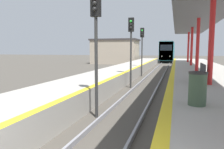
{
  "coord_description": "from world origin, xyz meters",
  "views": [
    {
      "loc": [
        1.86,
        -2.35,
        2.56
      ],
      "look_at": [
        -3.9,
        17.25,
        0.26
      ],
      "focal_mm": 35.0,
      "sensor_mm": 36.0,
      "label": 1
    }
  ],
  "objects_px": {
    "train": "(168,51)",
    "signal_far": "(142,43)",
    "signal_near": "(96,31)",
    "trash_bin": "(198,89)",
    "bench": "(200,72)",
    "signal_mid": "(131,39)"
  },
  "relations": [
    {
      "from": "train",
      "to": "signal_far",
      "type": "height_order",
      "value": "signal_far"
    },
    {
      "from": "signal_near",
      "to": "trash_bin",
      "type": "xyz_separation_m",
      "value": [
        3.46,
        -0.96,
        -1.79
      ]
    },
    {
      "from": "train",
      "to": "bench",
      "type": "bearing_deg",
      "value": -85.96
    },
    {
      "from": "train",
      "to": "signal_mid",
      "type": "height_order",
      "value": "signal_mid"
    },
    {
      "from": "train",
      "to": "signal_mid",
      "type": "distance_m",
      "value": 39.69
    },
    {
      "from": "bench",
      "to": "signal_near",
      "type": "bearing_deg",
      "value": -135.81
    },
    {
      "from": "train",
      "to": "trash_bin",
      "type": "distance_m",
      "value": 47.45
    },
    {
      "from": "signal_far",
      "to": "trash_bin",
      "type": "relative_size",
      "value": 4.79
    },
    {
      "from": "signal_far",
      "to": "trash_bin",
      "type": "height_order",
      "value": "signal_far"
    },
    {
      "from": "signal_mid",
      "to": "signal_far",
      "type": "relative_size",
      "value": 1.0
    },
    {
      "from": "train",
      "to": "signal_near",
      "type": "bearing_deg",
      "value": -91.22
    },
    {
      "from": "signal_near",
      "to": "signal_far",
      "type": "height_order",
      "value": "same"
    },
    {
      "from": "signal_mid",
      "to": "trash_bin",
      "type": "relative_size",
      "value": 4.79
    },
    {
      "from": "trash_bin",
      "to": "signal_near",
      "type": "bearing_deg",
      "value": 164.57
    },
    {
      "from": "signal_near",
      "to": "signal_mid",
      "type": "distance_m",
      "value": 6.76
    },
    {
      "from": "signal_near",
      "to": "signal_far",
      "type": "relative_size",
      "value": 1.0
    },
    {
      "from": "signal_far",
      "to": "bench",
      "type": "xyz_separation_m",
      "value": [
        4.34,
        -9.65,
        -1.79
      ]
    },
    {
      "from": "train",
      "to": "trash_bin",
      "type": "height_order",
      "value": "train"
    },
    {
      "from": "train",
      "to": "trash_bin",
      "type": "xyz_separation_m",
      "value": [
        2.48,
        -47.38,
        -0.78
      ]
    },
    {
      "from": "trash_bin",
      "to": "signal_far",
      "type": "bearing_deg",
      "value": 104.73
    },
    {
      "from": "signal_near",
      "to": "signal_far",
      "type": "xyz_separation_m",
      "value": [
        -0.34,
        13.53,
        0.0
      ]
    },
    {
      "from": "signal_mid",
      "to": "bench",
      "type": "xyz_separation_m",
      "value": [
        4.05,
        -2.88,
        -1.79
      ]
    }
  ]
}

